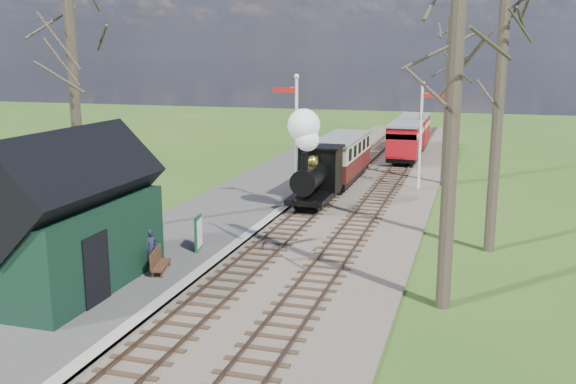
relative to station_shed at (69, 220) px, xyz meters
name	(u,v)px	position (x,y,z in m)	size (l,w,h in m)	color
ground	(132,373)	(4.30, -4.00, -2.27)	(140.00, 140.00, 0.00)	#2D571B
distant_hills	(422,250)	(5.70, 60.38, -18.47)	(114.40, 48.00, 22.02)	#385B23
ballast_bed	(362,186)	(5.60, 18.00, -2.22)	(8.00, 60.00, 0.10)	brown
track_near	(339,184)	(4.30, 18.00, -2.17)	(1.60, 60.00, 0.15)	brown
track_far	(386,187)	(6.90, 18.00, -2.17)	(1.60, 60.00, 0.15)	brown
platform	(224,214)	(0.80, 10.00, -2.17)	(5.00, 44.00, 0.20)	#474442
coping_strip	(273,217)	(3.10, 10.00, -2.16)	(0.40, 44.00, 0.21)	#B2AD9E
station_shed	(69,220)	(0.00, 0.00, 0.00)	(3.25, 6.30, 4.78)	black
semaphore_near	(295,132)	(3.53, 12.00, 1.35)	(1.22, 0.24, 6.22)	silver
semaphore_far	(422,127)	(8.67, 18.00, 1.08)	(1.22, 0.24, 5.72)	silver
bare_trees	(306,108)	(5.63, 6.10, 2.94)	(15.51, 22.39, 12.00)	#382D23
fence_line	(382,143)	(4.60, 32.00, -1.72)	(12.60, 0.08, 1.00)	slate
locomotive	(314,164)	(4.29, 12.50, -0.16)	(1.83, 4.26, 4.57)	black
coach	(341,157)	(4.30, 18.56, -0.73)	(2.13, 7.31, 2.24)	black
red_carriage_a	(405,141)	(6.90, 26.57, -0.79)	(2.03, 5.03, 2.14)	black
red_carriage_b	(414,132)	(6.90, 32.07, -0.79)	(2.03, 5.03, 2.14)	black
sign_board	(199,233)	(2.11, 4.47, -1.45)	(0.26, 0.84, 1.23)	#0F4621
bench	(158,261)	(1.85, 1.90, -1.71)	(0.70, 1.38, 0.76)	#482B19
person	(151,249)	(1.54, 2.07, -1.39)	(0.49, 0.32, 1.35)	#1B1E30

